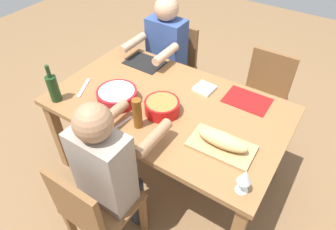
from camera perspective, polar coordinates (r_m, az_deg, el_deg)
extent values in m
plane|color=brown|center=(2.68, 0.00, -10.01)|extent=(8.00, 8.00, 0.00)
cube|color=olive|center=(2.16, 0.00, 1.79)|extent=(1.68, 1.00, 0.04)
cube|color=olive|center=(2.61, -20.06, -3.67)|extent=(0.07, 0.07, 0.70)
cube|color=olive|center=(3.04, -7.79, 6.19)|extent=(0.07, 0.07, 0.70)
cube|color=olive|center=(2.54, 20.73, -5.56)|extent=(0.07, 0.07, 0.70)
cube|color=brown|center=(2.74, 16.84, 2.18)|extent=(0.40, 0.40, 0.03)
cube|color=brown|center=(2.76, 19.02, 7.56)|extent=(0.38, 0.04, 0.40)
cube|color=brown|center=(2.74, 17.97, -4.62)|extent=(0.04, 0.04, 0.42)
cube|color=brown|center=(2.79, 11.53, -1.96)|extent=(0.04, 0.04, 0.42)
cube|color=brown|center=(2.99, 20.12, -0.57)|extent=(0.04, 0.04, 0.42)
cube|color=brown|center=(3.04, 14.18, 1.80)|extent=(0.04, 0.04, 0.42)
cube|color=brown|center=(3.03, 0.39, 8.44)|extent=(0.40, 0.40, 0.03)
cube|color=brown|center=(3.05, 2.32, 13.34)|extent=(0.38, 0.04, 0.40)
cube|color=brown|center=(2.98, 1.33, 2.31)|extent=(0.04, 0.04, 0.42)
cube|color=brown|center=(3.13, -3.95, 4.49)|extent=(0.04, 0.04, 0.42)
cube|color=brown|center=(3.21, 4.59, 5.55)|extent=(0.04, 0.04, 0.42)
cube|color=brown|center=(3.35, -0.49, 7.47)|extent=(0.04, 0.04, 0.42)
cylinder|color=#2D2D38|center=(2.97, -0.64, 2.58)|extent=(0.11, 0.11, 0.45)
cylinder|color=#2D2D38|center=(3.05, -3.15, 3.63)|extent=(0.11, 0.11, 0.45)
cube|color=#334C8C|center=(2.84, -0.26, 12.71)|extent=(0.34, 0.20, 0.55)
cylinder|color=tan|center=(2.50, -0.43, 11.53)|extent=(0.07, 0.30, 0.07)
cylinder|color=tan|center=(2.68, -6.68, 13.49)|extent=(0.07, 0.30, 0.07)
sphere|color=tan|center=(2.67, -0.29, 19.62)|extent=(0.21, 0.21, 0.21)
cube|color=brown|center=(2.01, -12.15, -16.11)|extent=(0.40, 0.40, 0.03)
cube|color=brown|center=(1.78, -17.23, -16.38)|extent=(0.38, 0.04, 0.40)
cube|color=brown|center=(2.33, -11.63, -14.08)|extent=(0.04, 0.04, 0.42)
cube|color=brown|center=(2.20, -4.72, -18.38)|extent=(0.04, 0.04, 0.42)
cube|color=brown|center=(2.24, -17.77, -19.81)|extent=(0.04, 0.04, 0.42)
cylinder|color=#2D2D38|center=(2.30, -9.12, -14.17)|extent=(0.11, 0.11, 0.45)
cylinder|color=#2D2D38|center=(2.24, -5.86, -16.15)|extent=(0.11, 0.11, 0.45)
cube|color=gray|center=(1.80, -12.18, -9.96)|extent=(0.34, 0.20, 0.55)
cylinder|color=#9E7251|center=(1.92, -11.03, -0.23)|extent=(0.07, 0.30, 0.07)
cylinder|color=#9E7251|center=(1.76, -2.74, -4.34)|extent=(0.07, 0.30, 0.07)
sphere|color=#9E7251|center=(1.53, -14.13, -1.41)|extent=(0.21, 0.21, 0.21)
cylinder|color=red|center=(2.05, -1.15, 1.54)|extent=(0.24, 0.24, 0.09)
cylinder|color=orange|center=(2.03, -1.16, 2.20)|extent=(0.21, 0.21, 0.03)
cylinder|color=#B21923|center=(2.17, -9.64, 3.57)|extent=(0.29, 0.29, 0.10)
cylinder|color=beige|center=(2.15, -9.73, 4.22)|extent=(0.25, 0.25, 0.03)
cube|color=tan|center=(1.87, 10.11, -5.85)|extent=(0.41, 0.23, 0.02)
ellipsoid|color=tan|center=(1.83, 10.32, -4.70)|extent=(0.32, 0.12, 0.09)
cylinder|color=#193819|center=(2.27, -20.94, 4.71)|extent=(0.08, 0.08, 0.20)
cylinder|color=#193819|center=(2.19, -21.86, 7.70)|extent=(0.03, 0.03, 0.09)
cylinder|color=brown|center=(1.91, -5.86, 0.30)|extent=(0.06, 0.06, 0.22)
cylinder|color=silver|center=(1.70, 13.78, -13.66)|extent=(0.07, 0.07, 0.01)
cylinder|color=silver|center=(1.67, 14.01, -12.87)|extent=(0.01, 0.01, 0.07)
cone|color=silver|center=(1.61, 14.48, -11.23)|extent=(0.08, 0.08, 0.08)
cube|color=maroon|center=(2.25, 14.83, 2.71)|extent=(0.32, 0.23, 0.01)
cube|color=black|center=(2.59, -4.47, 9.93)|extent=(0.32, 0.23, 0.01)
cube|color=silver|center=(2.01, -8.71, -1.57)|extent=(0.04, 0.17, 0.01)
cube|color=silver|center=(2.38, -15.72, 5.06)|extent=(0.12, 0.22, 0.01)
cube|color=white|center=(2.28, 6.94, 5.04)|extent=(0.15, 0.15, 0.02)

